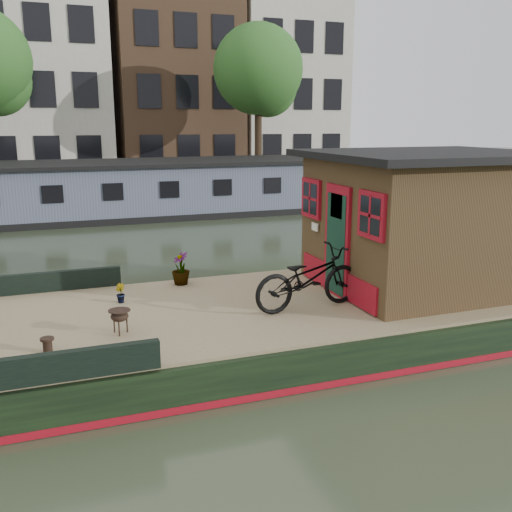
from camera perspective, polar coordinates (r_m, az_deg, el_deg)
name	(u,v)px	position (r m, az deg, el deg)	size (l,w,h in m)	color
ground	(313,333)	(10.02, 5.69, -7.67)	(120.00, 120.00, 0.00)	#2B3723
houseboat_hull	(240,327)	(9.45, -1.63, -7.15)	(14.01, 4.02, 0.60)	black
houseboat_deck	(314,299)	(9.81, 5.78, -4.26)	(11.80, 3.80, 0.05)	#8F7558
cabin	(426,219)	(10.64, 16.62, 3.57)	(4.00, 3.50, 2.42)	black
bicycle	(308,278)	(9.10, 5.26, -2.21)	(0.66, 1.90, 1.00)	black
potted_plant_b	(120,293)	(9.70, -13.44, -3.64)	(0.17, 0.14, 0.32)	brown
potted_plant_d	(181,268)	(10.54, -7.53, -1.23)	(0.34, 0.34, 0.60)	brown
brazier_front	(120,322)	(8.29, -13.46, -6.41)	(0.33, 0.33, 0.35)	black
bollard_stbd	(48,345)	(7.93, -20.13, -8.38)	(0.18, 0.18, 0.20)	black
far_houseboat	(159,190)	(22.93, -9.64, 6.54)	(20.40, 4.40, 2.11)	#52586D
quay	(136,186)	(29.37, -11.96, 6.85)	(60.00, 6.00, 0.90)	#47443F
townhouse_row	(114,46)	(36.42, -14.00, 19.68)	(27.25, 8.00, 16.50)	brown
tree_right	(260,74)	(29.43, 0.45, 17.76)	(4.40, 4.40, 7.40)	#332316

